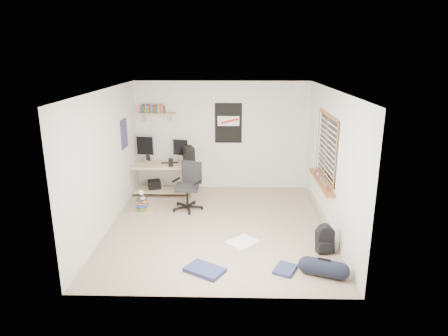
{
  "coord_description": "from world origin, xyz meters",
  "views": [
    {
      "loc": [
        0.28,
        -6.83,
        3.12
      ],
      "look_at": [
        0.1,
        0.34,
        1.03
      ],
      "focal_mm": 32.0,
      "sensor_mm": 36.0,
      "label": 1
    }
  ],
  "objects_px": {
    "desk": "(160,179)",
    "backpack": "(325,241)",
    "office_chair": "(187,186)",
    "book_stack": "(142,204)",
    "duffel_bag": "(324,267)"
  },
  "relations": [
    {
      "from": "duffel_bag",
      "to": "book_stack",
      "type": "bearing_deg",
      "value": 164.16
    },
    {
      "from": "book_stack",
      "to": "office_chair",
      "type": "bearing_deg",
      "value": 8.04
    },
    {
      "from": "office_chair",
      "to": "desk",
      "type": "bearing_deg",
      "value": 150.49
    },
    {
      "from": "desk",
      "to": "duffel_bag",
      "type": "height_order",
      "value": "desk"
    },
    {
      "from": "office_chair",
      "to": "backpack",
      "type": "relative_size",
      "value": 2.69
    },
    {
      "from": "desk",
      "to": "backpack",
      "type": "xyz_separation_m",
      "value": [
        3.13,
        -2.7,
        -0.16
      ]
    },
    {
      "from": "office_chair",
      "to": "backpack",
      "type": "xyz_separation_m",
      "value": [
        2.42,
        -1.8,
        -0.29
      ]
    },
    {
      "from": "backpack",
      "to": "duffel_bag",
      "type": "xyz_separation_m",
      "value": [
        -0.16,
        -0.7,
        -0.06
      ]
    },
    {
      "from": "book_stack",
      "to": "backpack",
      "type": "bearing_deg",
      "value": -26.76
    },
    {
      "from": "desk",
      "to": "duffel_bag",
      "type": "bearing_deg",
      "value": -57.45
    },
    {
      "from": "backpack",
      "to": "duffel_bag",
      "type": "distance_m",
      "value": 0.72
    },
    {
      "from": "duffel_bag",
      "to": "book_stack",
      "type": "distance_m",
      "value": 3.96
    },
    {
      "from": "desk",
      "to": "book_stack",
      "type": "distance_m",
      "value": 1.06
    },
    {
      "from": "desk",
      "to": "office_chair",
      "type": "xyz_separation_m",
      "value": [
        0.71,
        -0.89,
        0.12
      ]
    },
    {
      "from": "office_chair",
      "to": "book_stack",
      "type": "distance_m",
      "value": 0.98
    }
  ]
}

